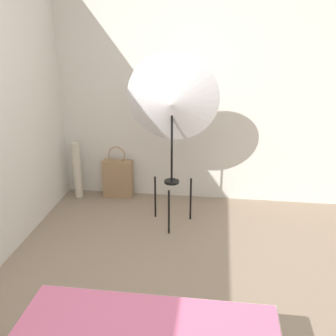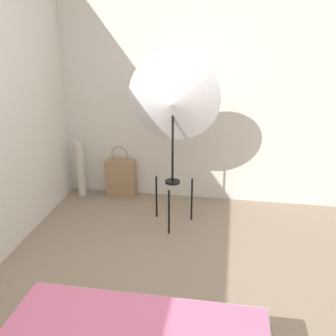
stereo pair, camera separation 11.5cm
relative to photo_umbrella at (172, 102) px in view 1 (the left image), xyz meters
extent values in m
cube|color=silver|center=(0.16, 0.70, 0.04)|extent=(8.00, 0.05, 2.60)
cube|color=#D6668E|center=(0.11, -1.91, -0.84)|extent=(1.41, 0.46, 0.04)
cylinder|color=black|center=(0.00, -0.21, -1.03)|extent=(0.02, 0.02, 0.46)
cylinder|color=black|center=(-0.19, 0.11, -1.03)|extent=(0.02, 0.02, 0.46)
cylinder|color=black|center=(0.19, 0.11, -1.03)|extent=(0.02, 0.02, 0.46)
cylinder|color=black|center=(0.00, 0.00, -0.80)|extent=(0.15, 0.15, 0.02)
cylinder|color=black|center=(0.00, 0.00, -0.39)|extent=(0.02, 0.02, 0.81)
cone|color=silver|center=(0.00, 0.00, 0.01)|extent=(0.88, 0.32, 0.89)
cube|color=#9E7A56|center=(-0.71, 0.57, -1.04)|extent=(0.34, 0.14, 0.44)
torus|color=#9E7A56|center=(-0.71, 0.57, -0.74)|extent=(0.20, 0.01, 0.20)
cylinder|color=beige|center=(-1.17, 0.50, -0.93)|extent=(0.10, 0.10, 0.66)
camera|label=1|loc=(0.44, -3.57, 0.72)|focal=42.00mm
camera|label=2|loc=(0.55, -3.55, 0.72)|focal=42.00mm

